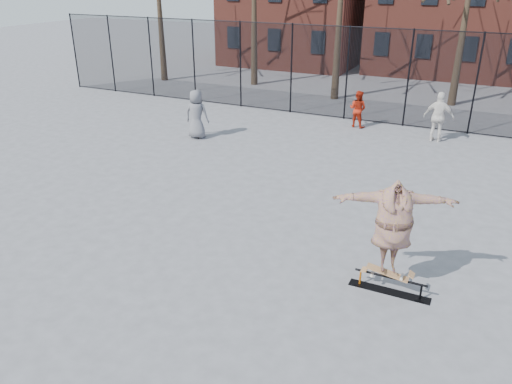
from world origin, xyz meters
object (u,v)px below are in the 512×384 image
at_px(skate_rail, 390,286).
at_px(skateboard, 387,273).
at_px(bystander_white, 439,117).
at_px(bystander_red, 358,109).
at_px(skater, 393,228).
at_px(bystander_grey, 197,114).

height_order(skate_rail, skateboard, skateboard).
xyz_separation_m(skate_rail, bystander_white, (-0.50, 10.88, 0.82)).
bearing_deg(skate_rail, bystander_white, 92.64).
height_order(skateboard, bystander_red, bystander_red).
bearing_deg(skateboard, skate_rail, 0.00).
distance_m(skater, bystander_white, 10.90).
xyz_separation_m(bystander_grey, bystander_white, (8.59, 3.65, 0.00)).
bearing_deg(bystander_grey, bystander_red, -150.18).
distance_m(bystander_grey, bystander_white, 9.34).
xyz_separation_m(skate_rail, skater, (-0.08, 0.00, 1.32)).
distance_m(skate_rail, bystander_grey, 11.65).
distance_m(skateboard, bystander_grey, 11.57).
bearing_deg(skateboard, skater, 180.00).
xyz_separation_m(skate_rail, bystander_red, (-3.81, 11.47, 0.63)).
height_order(bystander_grey, bystander_red, bystander_grey).
xyz_separation_m(skate_rail, bystander_grey, (-9.10, 7.23, 0.81)).
bearing_deg(skater, skateboard, -21.38).
height_order(skate_rail, skater, skater).
bearing_deg(skateboard, bystander_white, 92.23).
relative_size(skate_rail, bystander_red, 1.08).
relative_size(bystander_red, bystander_white, 0.81).
bearing_deg(bystander_grey, skater, 132.41).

